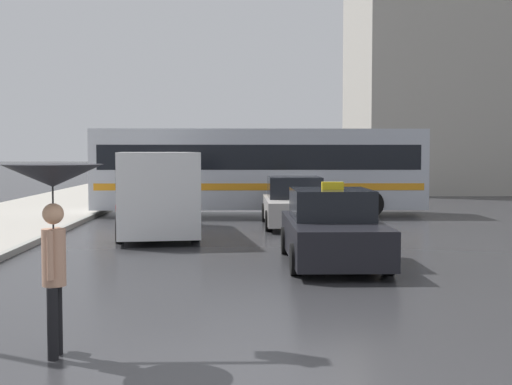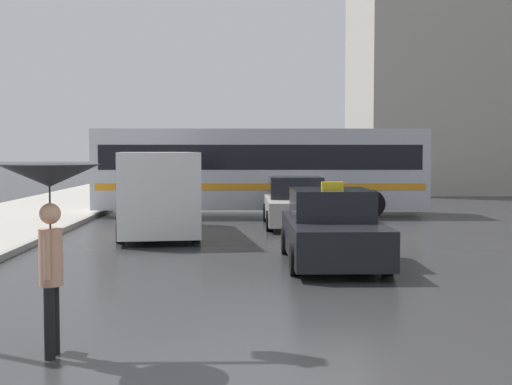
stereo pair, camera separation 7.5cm
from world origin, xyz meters
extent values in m
cube|color=black|center=(2.19, 8.01, 0.53)|extent=(1.80, 4.48, 0.73)
cube|color=black|center=(2.19, 8.24, 1.21)|extent=(1.58, 2.01, 0.61)
cylinder|color=black|center=(3.05, 6.63, 0.30)|extent=(0.20, 0.60, 0.60)
cylinder|color=black|center=(1.34, 6.63, 0.30)|extent=(0.20, 0.60, 0.60)
cylinder|color=black|center=(3.05, 9.40, 0.30)|extent=(0.20, 0.60, 0.60)
cylinder|color=black|center=(1.34, 9.40, 0.30)|extent=(0.20, 0.60, 0.60)
cube|color=yellow|center=(2.19, 8.01, 1.59)|extent=(0.44, 0.16, 0.16)
cube|color=#B7B2AD|center=(2.00, 15.28, 0.51)|extent=(1.80, 4.49, 0.69)
cube|color=black|center=(2.00, 15.50, 1.18)|extent=(1.58, 2.02, 0.65)
cylinder|color=black|center=(2.85, 13.88, 0.30)|extent=(0.20, 0.60, 0.60)
cylinder|color=black|center=(1.14, 13.88, 0.30)|extent=(0.20, 0.60, 0.60)
cylinder|color=black|center=(2.85, 16.67, 0.30)|extent=(0.20, 0.60, 0.60)
cylinder|color=black|center=(1.14, 16.67, 0.30)|extent=(0.20, 0.60, 0.60)
cube|color=white|center=(-2.00, 13.22, 1.22)|extent=(2.77, 5.90, 2.10)
cube|color=black|center=(-2.00, 13.22, 1.59)|extent=(2.73, 5.46, 0.54)
cube|color=red|center=(-2.00, 13.22, 0.95)|extent=(2.76, 5.68, 0.14)
cylinder|color=black|center=(-0.82, 11.67, 0.32)|extent=(0.29, 0.65, 0.63)
cylinder|color=black|center=(-2.70, 11.40, 0.32)|extent=(0.29, 0.65, 0.63)
cylinder|color=black|center=(-1.30, 15.04, 0.32)|extent=(0.29, 0.65, 0.63)
cylinder|color=black|center=(-3.18, 14.78, 0.32)|extent=(0.29, 0.65, 0.63)
cube|color=#B2B7C1|center=(1.00, 19.19, 1.67)|extent=(11.71, 2.57, 2.80)
cube|color=black|center=(1.00, 19.19, 2.09)|extent=(11.13, 2.59, 0.86)
cube|color=orange|center=(1.00, 19.19, 1.07)|extent=(11.36, 2.59, 0.24)
cylinder|color=black|center=(-3.10, 18.01, 0.48)|extent=(0.96, 0.29, 0.96)
cylinder|color=black|center=(-3.09, 20.41, 0.48)|extent=(0.96, 0.29, 0.96)
cylinder|color=black|center=(4.80, 17.96, 0.48)|extent=(0.96, 0.29, 0.96)
cylinder|color=black|center=(4.81, 20.36, 0.48)|extent=(0.96, 0.29, 0.96)
cylinder|color=black|center=(-1.77, 1.37, 0.40)|extent=(0.12, 0.12, 0.80)
cylinder|color=black|center=(-1.77, 1.59, 0.40)|extent=(0.12, 0.12, 0.80)
cylinder|color=tan|center=(-1.77, 1.48, 1.12)|extent=(0.27, 0.27, 0.64)
sphere|color=tan|center=(-1.77, 1.48, 1.61)|extent=(0.23, 0.23, 0.23)
cylinder|color=tan|center=(-1.76, 1.30, 1.17)|extent=(0.07, 0.07, 0.54)
cylinder|color=tan|center=(-1.77, 1.65, 1.17)|extent=(0.07, 0.07, 0.54)
cone|color=#232328|center=(-1.77, 1.48, 2.03)|extent=(1.11, 1.11, 0.25)
cylinder|color=black|center=(-1.77, 1.48, 1.69)|extent=(0.02, 0.02, 0.69)
cube|color=white|center=(-1.83, 1.73, 0.44)|extent=(0.11, 0.18, 0.28)
cube|color=#A39E93|center=(22.95, 53.51, 13.63)|extent=(15.53, 11.09, 27.27)
camera|label=1|loc=(0.28, -6.41, 2.30)|focal=50.00mm
camera|label=2|loc=(0.36, -6.42, 2.30)|focal=50.00mm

